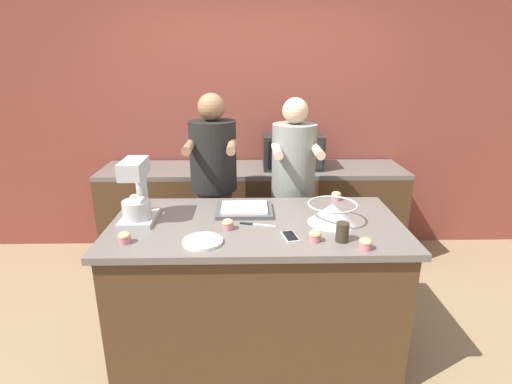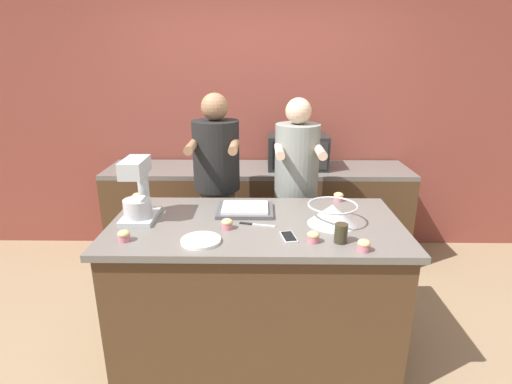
{
  "view_description": "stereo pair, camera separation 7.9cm",
  "coord_description": "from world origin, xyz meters",
  "px_view_note": "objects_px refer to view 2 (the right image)",
  "views": [
    {
      "loc": [
        -0.05,
        -2.25,
        1.87
      ],
      "look_at": [
        0.0,
        0.04,
        1.11
      ],
      "focal_mm": 28.0,
      "sensor_mm": 36.0,
      "label": 1
    },
    {
      "loc": [
        0.03,
        -2.25,
        1.87
      ],
      "look_at": [
        0.0,
        0.04,
        1.11
      ],
      "focal_mm": 28.0,
      "sensor_mm": 36.0,
      "label": 2
    }
  ],
  "objects_px": {
    "person_left": "(217,195)",
    "cupcake_2": "(364,245)",
    "cell_phone": "(289,237)",
    "drinking_glass": "(341,233)",
    "baking_tray": "(245,209)",
    "cupcake_5": "(339,197)",
    "stand_mixer": "(138,193)",
    "microwave_oven": "(297,152)",
    "cupcake_1": "(124,236)",
    "mixing_bowl": "(332,213)",
    "knife": "(255,224)",
    "small_plate": "(201,241)",
    "cupcake_0": "(227,224)",
    "cupcake_3": "(137,197)",
    "cupcake_4": "(313,237)",
    "person_right": "(296,197)"
  },
  "relations": [
    {
      "from": "cupcake_2",
      "to": "knife",
      "type": "bearing_deg",
      "value": 149.77
    },
    {
      "from": "mixing_bowl",
      "to": "drinking_glass",
      "type": "bearing_deg",
      "value": -89.18
    },
    {
      "from": "cupcake_0",
      "to": "cupcake_1",
      "type": "distance_m",
      "value": 0.58
    },
    {
      "from": "person_right",
      "to": "microwave_oven",
      "type": "relative_size",
      "value": 2.97
    },
    {
      "from": "drinking_glass",
      "to": "stand_mixer",
      "type": "bearing_deg",
      "value": 164.88
    },
    {
      "from": "cupcake_2",
      "to": "cupcake_5",
      "type": "bearing_deg",
      "value": 89.29
    },
    {
      "from": "person_right",
      "to": "drinking_glass",
      "type": "height_order",
      "value": "person_right"
    },
    {
      "from": "drinking_glass",
      "to": "small_plate",
      "type": "height_order",
      "value": "drinking_glass"
    },
    {
      "from": "stand_mixer",
      "to": "cupcake_5",
      "type": "bearing_deg",
      "value": 15.11
    },
    {
      "from": "baking_tray",
      "to": "cupcake_0",
      "type": "bearing_deg",
      "value": -109.35
    },
    {
      "from": "drinking_glass",
      "to": "cupcake_3",
      "type": "xyz_separation_m",
      "value": [
        -1.29,
        0.64,
        -0.02
      ]
    },
    {
      "from": "baking_tray",
      "to": "mixing_bowl",
      "type": "bearing_deg",
      "value": -19.16
    },
    {
      "from": "mixing_bowl",
      "to": "baking_tray",
      "type": "distance_m",
      "value": 0.56
    },
    {
      "from": "cupcake_3",
      "to": "baking_tray",
      "type": "bearing_deg",
      "value": -14.25
    },
    {
      "from": "drinking_glass",
      "to": "cupcake_3",
      "type": "bearing_deg",
      "value": 153.76
    },
    {
      "from": "person_right",
      "to": "cupcake_2",
      "type": "relative_size",
      "value": 23.49
    },
    {
      "from": "person_left",
      "to": "small_plate",
      "type": "relative_size",
      "value": 7.52
    },
    {
      "from": "knife",
      "to": "cupcake_3",
      "type": "distance_m",
      "value": 0.92
    },
    {
      "from": "mixing_bowl",
      "to": "cupcake_1",
      "type": "relative_size",
      "value": 4.38
    },
    {
      "from": "cupcake_0",
      "to": "cupcake_4",
      "type": "bearing_deg",
      "value": -19.66
    },
    {
      "from": "stand_mixer",
      "to": "microwave_oven",
      "type": "distance_m",
      "value": 1.69
    },
    {
      "from": "microwave_oven",
      "to": "drinking_glass",
      "type": "bearing_deg",
      "value": -86.49
    },
    {
      "from": "baking_tray",
      "to": "cupcake_3",
      "type": "height_order",
      "value": "cupcake_3"
    },
    {
      "from": "small_plate",
      "to": "cupcake_4",
      "type": "bearing_deg",
      "value": 0.89
    },
    {
      "from": "microwave_oven",
      "to": "knife",
      "type": "bearing_deg",
      "value": -105.0
    },
    {
      "from": "cupcake_0",
      "to": "cupcake_2",
      "type": "height_order",
      "value": "same"
    },
    {
      "from": "cupcake_3",
      "to": "cupcake_5",
      "type": "height_order",
      "value": "same"
    },
    {
      "from": "cell_phone",
      "to": "drinking_glass",
      "type": "distance_m",
      "value": 0.29
    },
    {
      "from": "baking_tray",
      "to": "knife",
      "type": "relative_size",
      "value": 1.66
    },
    {
      "from": "small_plate",
      "to": "stand_mixer",
      "type": "bearing_deg",
      "value": 142.45
    },
    {
      "from": "person_left",
      "to": "person_right",
      "type": "distance_m",
      "value": 0.61
    },
    {
      "from": "person_right",
      "to": "microwave_oven",
      "type": "distance_m",
      "value": 0.68
    },
    {
      "from": "stand_mixer",
      "to": "cell_phone",
      "type": "xyz_separation_m",
      "value": [
        0.91,
        -0.27,
        -0.16
      ]
    },
    {
      "from": "person_left",
      "to": "cupcake_2",
      "type": "xyz_separation_m",
      "value": [
        0.88,
        -1.08,
        0.1
      ]
    },
    {
      "from": "person_left",
      "to": "knife",
      "type": "height_order",
      "value": "person_left"
    },
    {
      "from": "baking_tray",
      "to": "cupcake_5",
      "type": "xyz_separation_m",
      "value": [
        0.65,
        0.22,
        0.01
      ]
    },
    {
      "from": "cupcake_5",
      "to": "mixing_bowl",
      "type": "bearing_deg",
      "value": -105.69
    },
    {
      "from": "cell_phone",
      "to": "stand_mixer",
      "type": "bearing_deg",
      "value": 163.61
    },
    {
      "from": "mixing_bowl",
      "to": "cupcake_0",
      "type": "relative_size",
      "value": 4.38
    },
    {
      "from": "cupcake_4",
      "to": "cupcake_1",
      "type": "bearing_deg",
      "value": 179.97
    },
    {
      "from": "person_right",
      "to": "cupcake_0",
      "type": "xyz_separation_m",
      "value": [
        -0.47,
        -0.8,
        0.11
      ]
    },
    {
      "from": "microwave_oven",
      "to": "cupcake_0",
      "type": "height_order",
      "value": "microwave_oven"
    },
    {
      "from": "microwave_oven",
      "to": "cupcake_1",
      "type": "height_order",
      "value": "microwave_oven"
    },
    {
      "from": "small_plate",
      "to": "cupcake_1",
      "type": "relative_size",
      "value": 3.19
    },
    {
      "from": "person_left",
      "to": "stand_mixer",
      "type": "relative_size",
      "value": 4.26
    },
    {
      "from": "person_left",
      "to": "cupcake_3",
      "type": "xyz_separation_m",
      "value": [
        -0.52,
        -0.34,
        0.1
      ]
    },
    {
      "from": "knife",
      "to": "baking_tray",
      "type": "bearing_deg",
      "value": 107.44
    },
    {
      "from": "cupcake_5",
      "to": "knife",
      "type": "bearing_deg",
      "value": -143.06
    },
    {
      "from": "mixing_bowl",
      "to": "baking_tray",
      "type": "xyz_separation_m",
      "value": [
        -0.53,
        0.18,
        -0.05
      ]
    },
    {
      "from": "baking_tray",
      "to": "microwave_oven",
      "type": "distance_m",
      "value": 1.25
    }
  ]
}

